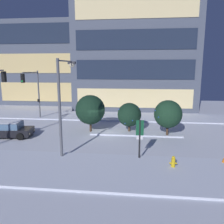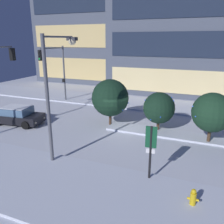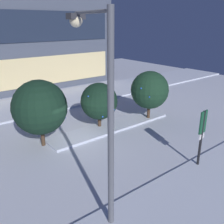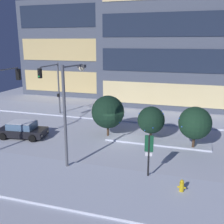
# 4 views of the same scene
# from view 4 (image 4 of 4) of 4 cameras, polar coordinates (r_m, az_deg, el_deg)

# --- Properties ---
(ground) EXTENTS (52.00, 52.00, 0.00)m
(ground) POSITION_cam_4_polar(r_m,az_deg,el_deg) (24.17, 1.52, -6.01)
(ground) COLOR silver
(curb_strip_near) EXTENTS (52.00, 5.20, 0.14)m
(curb_strip_near) POSITION_cam_4_polar(r_m,az_deg,el_deg) (17.13, -6.15, -15.07)
(curb_strip_near) COLOR silver
(curb_strip_near) RESTS_ON ground
(curb_strip_far) EXTENTS (52.00, 5.20, 0.14)m
(curb_strip_far) POSITION_cam_4_polar(r_m,az_deg,el_deg) (31.72, 5.52, -0.85)
(curb_strip_far) COLOR silver
(curb_strip_far) RESTS_ON ground
(median_strip) EXTENTS (9.00, 1.80, 0.14)m
(median_strip) POSITION_cam_4_polar(r_m,az_deg,el_deg) (23.95, 9.62, -6.24)
(median_strip) COLOR silver
(median_strip) RESTS_ON ground
(office_tower_secondary) EXTENTS (15.01, 8.36, 14.69)m
(office_tower_secondary) POSITION_cam_4_polar(r_m,az_deg,el_deg) (46.56, -8.33, 13.11)
(office_tower_secondary) COLOR #4C5466
(office_tower_secondary) RESTS_ON ground
(car_near) EXTENTS (4.56, 2.54, 1.49)m
(car_near) POSITION_cam_4_polar(r_m,az_deg,el_deg) (25.97, -18.51, -3.64)
(car_near) COLOR black
(car_near) RESTS_ON ground
(traffic_light_corner_far_left) EXTENTS (0.32, 4.23, 6.19)m
(traffic_light_corner_far_left) POSITION_cam_4_polar(r_m,az_deg,el_deg) (30.96, -12.72, 6.35)
(traffic_light_corner_far_left) COLOR #565960
(traffic_light_corner_far_left) RESTS_ON ground
(street_lamp_arched) EXTENTS (0.70, 2.60, 7.12)m
(street_lamp_arched) POSITION_cam_4_polar(r_m,az_deg,el_deg) (18.46, -8.84, 2.42)
(street_lamp_arched) COLOR #565960
(street_lamp_arched) RESTS_ON ground
(fire_hydrant) EXTENTS (0.48, 0.26, 0.88)m
(fire_hydrant) POSITION_cam_4_polar(r_m,az_deg,el_deg) (16.61, 14.58, -15.12)
(fire_hydrant) COLOR gold
(fire_hydrant) RESTS_ON ground
(parking_info_sign) EXTENTS (0.55, 0.12, 2.90)m
(parking_info_sign) POSITION_cam_4_polar(r_m,az_deg,el_deg) (17.31, 7.83, -8.21)
(parking_info_sign) COLOR black
(parking_info_sign) RESTS_ON ground
(decorated_tree_median) EXTENTS (2.65, 2.65, 3.53)m
(decorated_tree_median) POSITION_cam_4_polar(r_m,az_deg,el_deg) (22.62, 17.22, -2.27)
(decorated_tree_median) COLOR #473323
(decorated_tree_median) RESTS_ON ground
(decorated_tree_left_of_median) EXTENTS (3.02, 3.02, 3.81)m
(decorated_tree_left_of_median) POSITION_cam_4_polar(r_m,az_deg,el_deg) (24.61, -0.88, 0.01)
(decorated_tree_left_of_median) COLOR #473323
(decorated_tree_left_of_median) RESTS_ON ground
(decorated_tree_right_of_median) EXTENTS (2.40, 2.44, 3.07)m
(decorated_tree_right_of_median) POSITION_cam_4_polar(r_m,az_deg,el_deg) (23.86, 8.31, -1.71)
(decorated_tree_right_of_median) COLOR #473323
(decorated_tree_right_of_median) RESTS_ON ground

